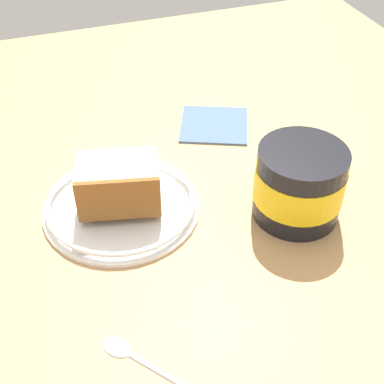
{
  "coord_description": "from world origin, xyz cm",
  "views": [
    {
      "loc": [
        41.54,
        -9.74,
        42.5
      ],
      "look_at": [
        -1.81,
        5.37,
        3.0
      ],
      "focal_mm": 50.19,
      "sensor_mm": 36.0,
      "label": 1
    }
  ],
  "objects_px": {
    "small_plate": "(121,205)",
    "teaspoon": "(137,357)",
    "folded_napkin": "(214,124)",
    "cake_slice": "(119,185)",
    "tea_mug": "(299,182)"
  },
  "relations": [
    {
      "from": "small_plate",
      "to": "teaspoon",
      "type": "xyz_separation_m",
      "value": [
        0.2,
        -0.03,
        -0.0
      ]
    },
    {
      "from": "small_plate",
      "to": "teaspoon",
      "type": "relative_size",
      "value": 1.67
    },
    {
      "from": "cake_slice",
      "to": "teaspoon",
      "type": "relative_size",
      "value": 0.94
    },
    {
      "from": "small_plate",
      "to": "tea_mug",
      "type": "height_order",
      "value": "tea_mug"
    },
    {
      "from": "small_plate",
      "to": "cake_slice",
      "type": "bearing_deg",
      "value": -13.39
    },
    {
      "from": "teaspoon",
      "to": "cake_slice",
      "type": "bearing_deg",
      "value": 170.31
    },
    {
      "from": "small_plate",
      "to": "teaspoon",
      "type": "bearing_deg",
      "value": -9.74
    },
    {
      "from": "small_plate",
      "to": "tea_mug",
      "type": "bearing_deg",
      "value": 69.71
    },
    {
      "from": "tea_mug",
      "to": "teaspoon",
      "type": "bearing_deg",
      "value": -60.28
    },
    {
      "from": "cake_slice",
      "to": "tea_mug",
      "type": "relative_size",
      "value": 0.91
    },
    {
      "from": "cake_slice",
      "to": "small_plate",
      "type": "bearing_deg",
      "value": 166.61
    },
    {
      "from": "teaspoon",
      "to": "folded_napkin",
      "type": "bearing_deg",
      "value": 148.59
    },
    {
      "from": "teaspoon",
      "to": "folded_napkin",
      "type": "relative_size",
      "value": 1.17
    },
    {
      "from": "teaspoon",
      "to": "folded_napkin",
      "type": "height_order",
      "value": "teaspoon"
    },
    {
      "from": "teaspoon",
      "to": "folded_napkin",
      "type": "distance_m",
      "value": 0.38
    }
  ]
}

